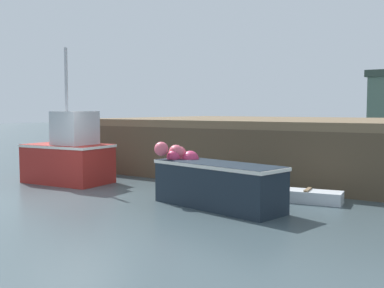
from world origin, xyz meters
The scene contains 5 objects.
ground centered at (0.00, 0.00, -0.05)m, with size 120.00×160.00×0.10m.
pier centered at (2.80, 7.38, 1.69)m, with size 13.36×8.52×2.01m.
fishing_boat_near_left centered at (-2.07, 1.54, 0.88)m, with size 2.87×1.83×4.33m.
fishing_boat_near_right centered at (3.72, 0.98, 0.63)m, with size 3.57×1.75×1.55m.
rowboat centered at (5.42, 2.80, 0.15)m, with size 1.79×0.90×0.35m.
Camera 1 is at (9.60, -8.63, 2.37)m, focal length 43.79 mm.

